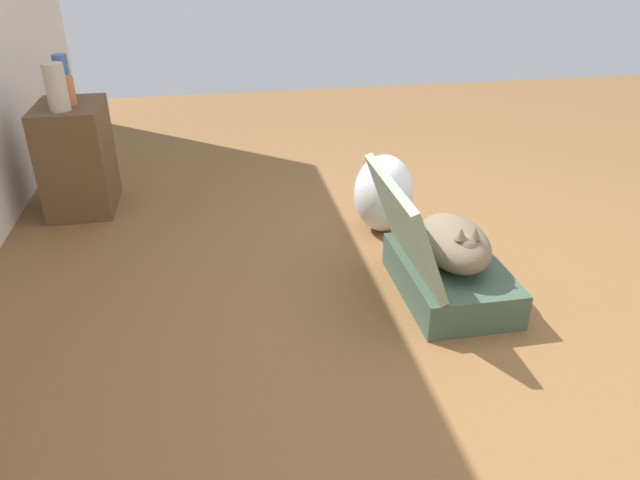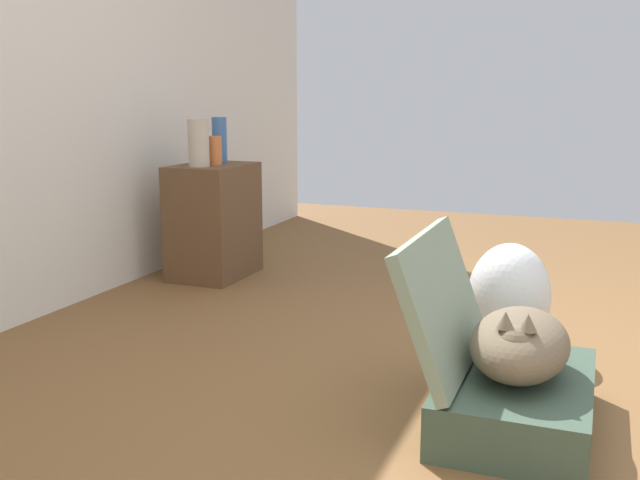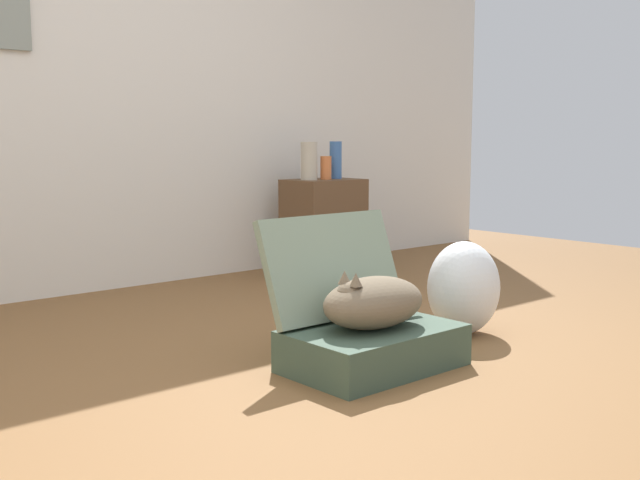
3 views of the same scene
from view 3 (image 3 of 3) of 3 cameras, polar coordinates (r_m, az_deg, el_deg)
The scene contains 10 objects.
ground_plane at distance 2.87m, azimuth 6.20°, elevation -9.91°, with size 7.68×7.68×0.00m, color brown.
wall_back at distance 4.60m, azimuth -15.27°, elevation 12.79°, with size 6.40×0.15×2.60m.
suitcase_base at distance 2.91m, azimuth 3.97°, elevation -8.00°, with size 0.64×0.42×0.16m, color #384C3D.
suitcase_lid at distance 3.01m, azimuth 0.95°, elevation -1.99°, with size 0.64×0.42×0.04m, color gray.
cat at distance 2.87m, azimuth 3.92°, elevation -4.61°, with size 0.52×0.28×0.23m.
plastic_bag_white at distance 3.45m, azimuth 10.60°, elevation -3.50°, with size 0.33×0.31×0.41m, color silver.
side_table at distance 4.96m, azimuth 0.28°, elevation 1.07°, with size 0.47×0.35×0.60m, color brown.
vase_tall at distance 4.86m, azimuth -0.82°, elevation 5.89°, with size 0.11×0.11×0.24m, color #B7AD99.
vase_short at distance 5.03m, azimuth 1.17°, elevation 5.95°, with size 0.08×0.08×0.24m, color #38609E.
vase_round at distance 4.92m, azimuth 0.44°, elevation 5.38°, with size 0.07×0.07×0.15m, color #CC6B38.
Camera 3 is at (-2.02, -1.85, 0.86)m, focal length 43.13 mm.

